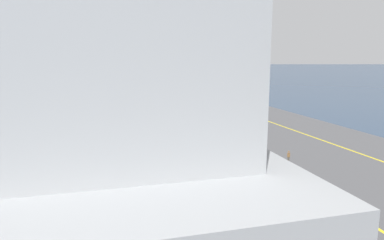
% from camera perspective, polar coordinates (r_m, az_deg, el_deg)
% --- Properties ---
extents(ground_plane, '(2000.00, 2000.00, 0.00)m').
position_cam_1_polar(ground_plane, '(69.93, 3.34, -1.64)').
color(ground_plane, navy).
extents(carrier_deck, '(206.84, 53.54, 0.40)m').
position_cam_1_polar(carrier_deck, '(69.89, 3.34, -1.48)').
color(carrier_deck, '#4C4C4F').
rests_on(carrier_deck, ground).
extents(deck_stripe_foul_line, '(186.13, 3.88, 0.01)m').
position_cam_1_polar(deck_stripe_foul_line, '(75.71, 13.99, -0.71)').
color(deck_stripe_foul_line, yellow).
rests_on(deck_stripe_foul_line, carrier_deck).
extents(deck_stripe_centerline, '(186.16, 0.36, 0.01)m').
position_cam_1_polar(deck_stripe_centerline, '(69.85, 3.35, -1.31)').
color(deck_stripe_centerline, yellow).
rests_on(deck_stripe_centerline, carrier_deck).
extents(parked_jet_nearest, '(12.72, 16.09, 6.09)m').
position_cam_1_polar(parked_jet_nearest, '(36.14, -9.56, -8.28)').
color(parked_jet_nearest, gray).
rests_on(parked_jet_nearest, carrier_deck).
extents(parked_jet_second, '(13.30, 16.24, 6.55)m').
position_cam_1_polar(parked_jet_second, '(50.43, -9.37, -2.90)').
color(parked_jet_second, gray).
rests_on(parked_jet_second, carrier_deck).
extents(parked_jet_third, '(13.07, 16.58, 6.44)m').
position_cam_1_polar(parked_jet_third, '(65.40, -11.73, 0.10)').
color(parked_jet_third, '#93999E').
rests_on(parked_jet_third, carrier_deck).
extents(parked_jet_fourth, '(13.04, 15.50, 6.03)m').
position_cam_1_polar(parked_jet_fourth, '(81.37, -12.66, 1.87)').
color(parked_jet_fourth, gray).
rests_on(parked_jet_fourth, carrier_deck).
extents(parked_jet_fifth, '(12.52, 16.41, 6.55)m').
position_cam_1_polar(parked_jet_fifth, '(98.23, -12.69, 3.27)').
color(parked_jet_fifth, '#93999E').
rests_on(parked_jet_fifth, carrier_deck).
extents(crew_purple_vest, '(0.40, 0.30, 1.83)m').
position_cam_1_polar(crew_purple_vest, '(69.80, 12.28, -0.70)').
color(crew_purple_vest, '#4C473D').
rests_on(crew_purple_vest, carrier_deck).
extents(crew_brown_vest, '(0.41, 0.46, 1.70)m').
position_cam_1_polar(crew_brown_vest, '(48.03, 15.80, -5.83)').
color(crew_brown_vest, '#4C473D').
rests_on(crew_brown_vest, carrier_deck).
extents(crew_green_vest, '(0.46, 0.44, 1.82)m').
position_cam_1_polar(crew_green_vest, '(67.08, 2.20, -0.91)').
color(crew_green_vest, '#383328').
rests_on(crew_green_vest, carrier_deck).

